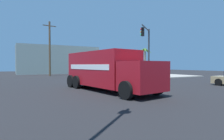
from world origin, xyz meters
The scene contains 8 objects.
ground_plane centered at (0.00, 0.00, 0.00)m, with size 100.00×100.00×0.00m, color black.
sidewalk_corner_far centered at (13.22, 13.22, 0.07)m, with size 11.66×11.66×0.14m, color #9E998E.
delivery_truck centered at (-1.33, 1.02, 1.47)m, with size 3.80×8.69×2.80m.
traffic_light_primary centered at (7.45, 7.10, 4.29)m, with size 3.30×2.73×6.35m.
vending_machine_red centered at (11.93, 12.97, 1.07)m, with size 1.15×1.17×1.85m.
palm_tree_far centered at (14.21, 15.76, 3.38)m, with size 2.52×2.54×4.79m.
utility_pole centered at (-1.55, 20.95, 4.64)m, with size 2.19×0.50×8.99m.
building_backdrop centered at (2.03, 30.15, 2.93)m, with size 16.68×6.00×5.86m, color gray.
Camera 1 is at (-7.48, -10.81, 1.84)m, focal length 29.69 mm.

